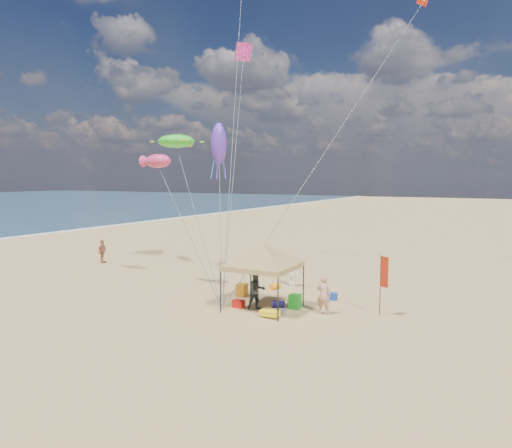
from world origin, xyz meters
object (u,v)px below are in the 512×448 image
object	(u,v)px
canopy_tent	(263,246)
person_far_a	(102,251)
feather_flag	(383,275)
cooler_red	(239,304)
cooler_blue	(331,296)
chair_yellow	(242,290)
person_near_b	(257,291)
person_near_c	(293,272)
chair_green	(295,301)
person_near_a	(324,295)
beach_cart	(270,313)

from	to	relation	value
canopy_tent	person_far_a	xyz separation A→B (m)	(-16.48, 5.16, -2.24)
feather_flag	cooler_red	bearing A→B (deg)	-162.78
cooler_blue	chair_yellow	world-z (taller)	chair_yellow
cooler_red	cooler_blue	distance (m)	5.05
person_near_b	person_far_a	bearing A→B (deg)	109.63
canopy_tent	person_near_c	bearing A→B (deg)	98.38
chair_green	person_near_a	distance (m)	1.67
cooler_blue	chair_green	bearing A→B (deg)	-112.27
person_near_a	person_near_c	size ratio (longest dim) A/B	1.12
cooler_red	person_near_a	world-z (taller)	person_near_a
cooler_blue	beach_cart	bearing A→B (deg)	-107.92
chair_yellow	beach_cart	size ratio (longest dim) A/B	0.78
beach_cart	person_near_b	xyz separation A→B (m)	(-1.13, 0.81, 0.75)
person_near_b	person_near_c	world-z (taller)	person_near_b
beach_cart	person_near_c	size ratio (longest dim) A/B	0.55
beach_cart	person_near_a	xyz separation A→B (m)	(1.96, 1.71, 0.73)
feather_flag	chair_yellow	distance (m)	7.71
person_near_a	person_far_a	size ratio (longest dim) A/B	1.05
chair_green	beach_cart	bearing A→B (deg)	-102.07
beach_cart	person_far_a	size ratio (longest dim) A/B	0.51
chair_yellow	person_near_a	xyz separation A→B (m)	(5.04, -0.99, 0.58)
person_near_b	canopy_tent	bearing A→B (deg)	2.47
chair_green	chair_yellow	bearing A→B (deg)	167.21
chair_yellow	beach_cart	world-z (taller)	chair_yellow
chair_yellow	person_near_c	distance (m)	3.81
cooler_red	person_near_b	world-z (taller)	person_near_b
cooler_blue	person_near_c	distance (m)	3.67
canopy_tent	chair_green	world-z (taller)	canopy_tent
chair_yellow	person_near_b	bearing A→B (deg)	-44.25
person_near_b	beach_cart	bearing A→B (deg)	-87.45
person_near_a	person_near_c	xyz separation A→B (m)	(-3.65, 4.51, -0.10)
person_near_b	person_near_c	bearing A→B (deg)	43.96
chair_yellow	person_near_a	bearing A→B (deg)	-11.13
person_near_a	person_near_b	distance (m)	3.22
chair_yellow	cooler_blue	bearing A→B (deg)	20.15
feather_flag	chair_green	size ratio (longest dim) A/B	4.07
cooler_blue	beach_cart	distance (m)	4.57
cooler_blue	beach_cart	size ratio (longest dim) A/B	0.60
feather_flag	beach_cart	distance (m)	5.52
person_near_a	feather_flag	bearing A→B (deg)	-163.29
chair_green	person_far_a	bearing A→B (deg)	166.32
cooler_red	chair_green	size ratio (longest dim) A/B	0.77
cooler_blue	chair_yellow	distance (m)	4.78
cooler_red	chair_yellow	bearing A→B (deg)	116.32
cooler_blue	beach_cart	xyz separation A→B (m)	(-1.41, -4.35, 0.01)
beach_cart	person_near_c	bearing A→B (deg)	105.14
beach_cart	cooler_blue	bearing A→B (deg)	72.08
cooler_blue	person_near_b	xyz separation A→B (m)	(-2.53, -3.54, 0.76)
cooler_blue	person_far_a	bearing A→B (deg)	174.24
feather_flag	cooler_red	size ratio (longest dim) A/B	5.28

